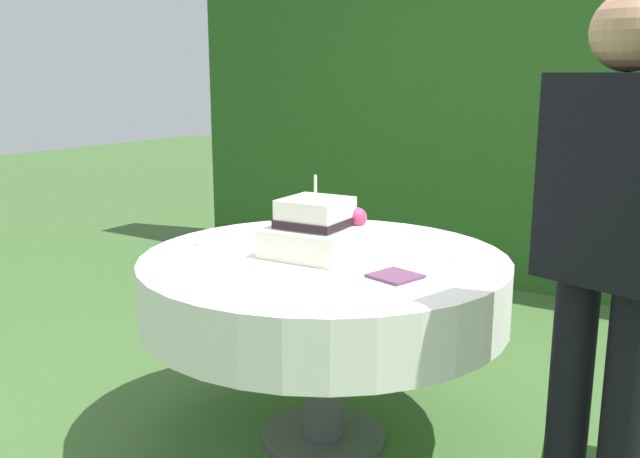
% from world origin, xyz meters
% --- Properties ---
extents(ground_plane, '(20.00, 20.00, 0.00)m').
position_xyz_m(ground_plane, '(0.00, 0.00, 0.00)').
color(ground_plane, '#3D602D').
extents(foliage_hedge, '(5.15, 0.40, 2.33)m').
position_xyz_m(foliage_hedge, '(0.00, 2.50, 1.17)').
color(foliage_hedge, '#28561E').
rests_on(foliage_hedge, ground_plane).
extents(cake_table, '(1.36, 1.36, 0.74)m').
position_xyz_m(cake_table, '(0.00, 0.00, 0.62)').
color(cake_table, '#4C4C51').
rests_on(cake_table, ground_plane).
extents(wedding_cake, '(0.34, 0.34, 0.30)m').
position_xyz_m(wedding_cake, '(-0.04, 0.01, 0.83)').
color(wedding_cake, silver).
rests_on(wedding_cake, cake_table).
extents(serving_plate_near, '(0.12, 0.12, 0.01)m').
position_xyz_m(serving_plate_near, '(0.45, 0.29, 0.74)').
color(serving_plate_near, white).
rests_on(serving_plate_near, cake_table).
extents(serving_plate_far, '(0.14, 0.14, 0.01)m').
position_xyz_m(serving_plate_far, '(-0.48, -0.08, 0.74)').
color(serving_plate_far, white).
rests_on(serving_plate_far, cake_table).
extents(napkin_stack, '(0.18, 0.18, 0.01)m').
position_xyz_m(napkin_stack, '(0.35, -0.11, 0.74)').
color(napkin_stack, '#603856').
rests_on(napkin_stack, cake_table).
extents(standing_person, '(0.40, 0.29, 1.60)m').
position_xyz_m(standing_person, '(1.01, -0.17, 0.93)').
color(standing_person, black).
rests_on(standing_person, ground_plane).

